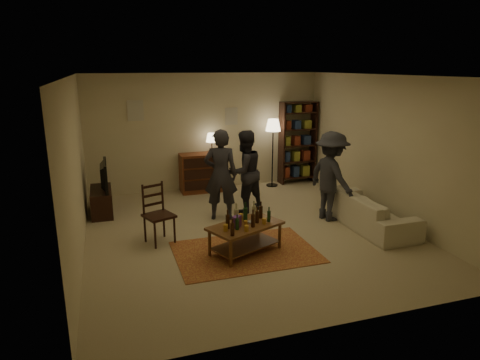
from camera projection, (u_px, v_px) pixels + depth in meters
name	position (u px, v px, depth m)	size (l,w,h in m)	color
floor	(247.00, 232.00, 7.61)	(6.00, 6.00, 0.00)	#C6B793
room_shell	(179.00, 113.00, 9.69)	(6.00, 6.00, 6.00)	beige
rug	(245.00, 252.00, 6.77)	(2.20, 1.50, 0.01)	maroon
coffee_table	(245.00, 228.00, 6.66)	(1.30, 1.03, 0.81)	brown
dining_chair	(157.00, 211.00, 7.05)	(0.57, 0.57, 1.02)	black
tv_stand	(101.00, 195.00, 8.44)	(0.40, 1.00, 1.06)	black
dresser	(202.00, 172.00, 9.92)	(1.00, 0.50, 1.36)	brown
bookshelf	(298.00, 142.00, 10.56)	(0.90, 0.34, 2.02)	black
floor_lamp	(273.00, 130.00, 10.14)	(0.36, 0.36, 1.63)	black
sofa	(368.00, 210.00, 7.81)	(2.08, 0.81, 0.61)	beige
person_left	(221.00, 175.00, 8.04)	(0.63, 0.42, 1.74)	#25242B
person_right	(244.00, 172.00, 8.48)	(0.80, 0.62, 1.65)	#222128
person_by_sofa	(331.00, 176.00, 8.01)	(1.09, 0.63, 1.69)	#2A2B33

